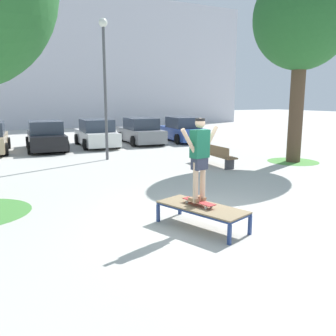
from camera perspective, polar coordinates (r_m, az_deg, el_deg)
name	(u,v)px	position (r m, az deg, el deg)	size (l,w,h in m)	color
ground_plane	(213,219)	(8.20, 7.10, -7.89)	(120.00, 120.00, 0.00)	#B7B5AD
building_facade	(62,61)	(36.20, -16.24, 15.78)	(36.77, 4.00, 11.96)	silver
skate_box	(202,208)	(7.51, 5.34, -6.32)	(1.33, 2.04, 0.46)	navy
skateboard	(199,202)	(7.52, 4.85, -5.30)	(0.36, 0.82, 0.09)	#B23333
skater	(200,154)	(7.31, 4.97, 2.21)	(0.99, 0.34, 1.69)	beige
tree_near_right	(302,20)	(16.29, 20.28, 20.93)	(3.83, 3.83, 7.74)	brown
grass_patch_near_right	(293,161)	(16.22, 18.97, 0.97)	(2.10, 2.10, 0.01)	#519342
car_black	(46,137)	(19.73, -18.57, 4.68)	(2.20, 4.34, 1.50)	black
car_white	(96,134)	(20.51, -11.15, 5.26)	(2.16, 4.32, 1.50)	silver
car_grey	(141,132)	(21.58, -4.33, 5.70)	(2.14, 4.31, 1.50)	slate
car_blue	(182,130)	(22.57, 2.27, 5.95)	(2.23, 4.35, 1.50)	#28479E
park_bench	(215,154)	(14.54, 7.37, 2.16)	(0.59, 2.42, 0.83)	brown
light_post	(104,69)	(15.89, -9.92, 15.04)	(0.36, 0.36, 5.83)	#4C4C51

